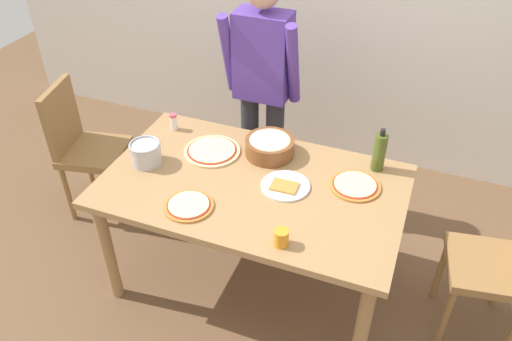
{
  "coord_description": "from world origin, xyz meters",
  "views": [
    {
      "loc": [
        0.78,
        -1.97,
        2.46
      ],
      "look_at": [
        0.0,
        0.05,
        0.81
      ],
      "focal_mm": 35.73,
      "sensor_mm": 36.0,
      "label": 1
    }
  ],
  "objects_px": {
    "chair_wooden_left": "(83,143)",
    "pizza_second_cooked": "(355,185)",
    "pizza_cooked_on_tray": "(189,205)",
    "plate_with_slice": "(285,186)",
    "pizza_raw_on_board": "(212,151)",
    "chair_wooden_right": "(506,260)",
    "dining_table": "(253,196)",
    "popcorn_bowl": "(270,145)",
    "steel_pot": "(146,153)",
    "person_cook": "(262,84)",
    "salt_shaker": "(174,122)",
    "cup_orange": "(281,238)",
    "olive_oil_bottle": "(379,152)"
  },
  "relations": [
    {
      "from": "chair_wooden_left",
      "to": "person_cook",
      "type": "bearing_deg",
      "value": 25.09
    },
    {
      "from": "popcorn_bowl",
      "to": "chair_wooden_left",
      "type": "bearing_deg",
      "value": -178.28
    },
    {
      "from": "pizza_second_cooked",
      "to": "plate_with_slice",
      "type": "distance_m",
      "value": 0.37
    },
    {
      "from": "pizza_second_cooked",
      "to": "cup_orange",
      "type": "xyz_separation_m",
      "value": [
        -0.23,
        -0.54,
        0.03
      ]
    },
    {
      "from": "pizza_second_cooked",
      "to": "cup_orange",
      "type": "distance_m",
      "value": 0.59
    },
    {
      "from": "chair_wooden_left",
      "to": "salt_shaker",
      "type": "xyz_separation_m",
      "value": [
        0.68,
        0.08,
        0.27
      ]
    },
    {
      "from": "pizza_second_cooked",
      "to": "plate_with_slice",
      "type": "height_order",
      "value": "plate_with_slice"
    },
    {
      "from": "olive_oil_bottle",
      "to": "steel_pot",
      "type": "bearing_deg",
      "value": -161.41
    },
    {
      "from": "pizza_cooked_on_tray",
      "to": "steel_pot",
      "type": "height_order",
      "value": "steel_pot"
    },
    {
      "from": "salt_shaker",
      "to": "pizza_raw_on_board",
      "type": "bearing_deg",
      "value": -23.37
    },
    {
      "from": "plate_with_slice",
      "to": "cup_orange",
      "type": "distance_m",
      "value": 0.42
    },
    {
      "from": "chair_wooden_left",
      "to": "pizza_second_cooked",
      "type": "height_order",
      "value": "chair_wooden_left"
    },
    {
      "from": "pizza_raw_on_board",
      "to": "pizza_cooked_on_tray",
      "type": "height_order",
      "value": "same"
    },
    {
      "from": "salt_shaker",
      "to": "cup_orange",
      "type": "bearing_deg",
      "value": -36.72
    },
    {
      "from": "chair_wooden_right",
      "to": "steel_pot",
      "type": "xyz_separation_m",
      "value": [
        -1.94,
        -0.18,
        0.29
      ]
    },
    {
      "from": "chair_wooden_left",
      "to": "cup_orange",
      "type": "relative_size",
      "value": 11.18
    },
    {
      "from": "pizza_raw_on_board",
      "to": "pizza_second_cooked",
      "type": "xyz_separation_m",
      "value": [
        0.84,
        -0.02,
        0.0
      ]
    },
    {
      "from": "chair_wooden_right",
      "to": "olive_oil_bottle",
      "type": "xyz_separation_m",
      "value": [
        -0.73,
        0.23,
        0.33
      ]
    },
    {
      "from": "person_cook",
      "to": "pizza_second_cooked",
      "type": "relative_size",
      "value": 6.0
    },
    {
      "from": "steel_pot",
      "to": "salt_shaker",
      "type": "height_order",
      "value": "steel_pot"
    },
    {
      "from": "chair_wooden_left",
      "to": "popcorn_bowl",
      "type": "distance_m",
      "value": 1.34
    },
    {
      "from": "person_cook",
      "to": "pizza_cooked_on_tray",
      "type": "bearing_deg",
      "value": -90.08
    },
    {
      "from": "cup_orange",
      "to": "chair_wooden_left",
      "type": "bearing_deg",
      "value": 158.99
    },
    {
      "from": "salt_shaker",
      "to": "olive_oil_bottle",
      "type": "bearing_deg",
      "value": 2.05
    },
    {
      "from": "salt_shaker",
      "to": "person_cook",
      "type": "bearing_deg",
      "value": 46.2
    },
    {
      "from": "pizza_second_cooked",
      "to": "popcorn_bowl",
      "type": "relative_size",
      "value": 0.96
    },
    {
      "from": "chair_wooden_left",
      "to": "cup_orange",
      "type": "height_order",
      "value": "chair_wooden_left"
    },
    {
      "from": "dining_table",
      "to": "chair_wooden_left",
      "type": "bearing_deg",
      "value": 169.47
    },
    {
      "from": "chair_wooden_right",
      "to": "salt_shaker",
      "type": "relative_size",
      "value": 8.96
    },
    {
      "from": "pizza_second_cooked",
      "to": "plate_with_slice",
      "type": "bearing_deg",
      "value": -158.27
    },
    {
      "from": "pizza_raw_on_board",
      "to": "plate_with_slice",
      "type": "bearing_deg",
      "value": -17.12
    },
    {
      "from": "pizza_raw_on_board",
      "to": "plate_with_slice",
      "type": "distance_m",
      "value": 0.52
    },
    {
      "from": "chair_wooden_left",
      "to": "plate_with_slice",
      "type": "relative_size",
      "value": 3.65
    },
    {
      "from": "chair_wooden_left",
      "to": "popcorn_bowl",
      "type": "relative_size",
      "value": 3.39
    },
    {
      "from": "steel_pot",
      "to": "salt_shaker",
      "type": "relative_size",
      "value": 1.64
    },
    {
      "from": "chair_wooden_left",
      "to": "cup_orange",
      "type": "xyz_separation_m",
      "value": [
        1.61,
        -0.62,
        0.26
      ]
    },
    {
      "from": "chair_wooden_right",
      "to": "steel_pot",
      "type": "height_order",
      "value": "chair_wooden_right"
    },
    {
      "from": "chair_wooden_left",
      "to": "pizza_raw_on_board",
      "type": "height_order",
      "value": "chair_wooden_left"
    },
    {
      "from": "steel_pot",
      "to": "pizza_cooked_on_tray",
      "type": "bearing_deg",
      "value": -32.86
    },
    {
      "from": "popcorn_bowl",
      "to": "salt_shaker",
      "type": "relative_size",
      "value": 2.64
    },
    {
      "from": "pizza_cooked_on_tray",
      "to": "popcorn_bowl",
      "type": "distance_m",
      "value": 0.62
    },
    {
      "from": "pizza_cooked_on_tray",
      "to": "pizza_second_cooked",
      "type": "height_order",
      "value": "same"
    },
    {
      "from": "chair_wooden_left",
      "to": "pizza_cooked_on_tray",
      "type": "xyz_separation_m",
      "value": [
        1.09,
        -0.54,
        0.23
      ]
    },
    {
      "from": "chair_wooden_right",
      "to": "cup_orange",
      "type": "bearing_deg",
      "value": -153.71
    },
    {
      "from": "chair_wooden_right",
      "to": "pizza_raw_on_board",
      "type": "xyz_separation_m",
      "value": [
        -1.65,
        0.05,
        0.23
      ]
    },
    {
      "from": "chair_wooden_right",
      "to": "dining_table",
      "type": "bearing_deg",
      "value": -173.98
    },
    {
      "from": "chair_wooden_right",
      "to": "plate_with_slice",
      "type": "height_order",
      "value": "chair_wooden_right"
    },
    {
      "from": "chair_wooden_right",
      "to": "pizza_cooked_on_tray",
      "type": "height_order",
      "value": "chair_wooden_right"
    },
    {
      "from": "dining_table",
      "to": "pizza_second_cooked",
      "type": "height_order",
      "value": "pizza_second_cooked"
    },
    {
      "from": "person_cook",
      "to": "pizza_second_cooked",
      "type": "distance_m",
      "value": 0.96
    }
  ]
}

